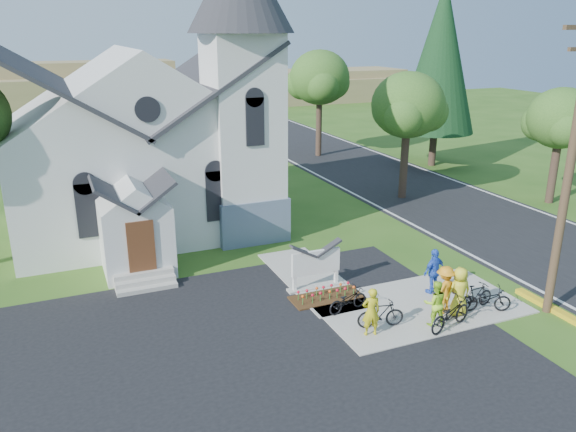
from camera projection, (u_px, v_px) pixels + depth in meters
name	position (u px, v px, depth m)	size (l,w,h in m)	color
ground	(390.00, 321.00, 18.51)	(120.00, 120.00, 0.00)	#2F5618
parking_lot	(197.00, 410.00, 14.17)	(20.00, 16.00, 0.02)	black
road	(395.00, 182.00, 35.31)	(8.00, 90.00, 0.02)	black
sidewalk	(419.00, 306.00, 19.49)	(7.00, 4.00, 0.05)	#A6A196
church	(146.00, 119.00, 25.74)	(12.35, 12.00, 13.00)	silver
church_sign	(316.00, 263.00, 20.54)	(2.20, 0.40, 1.70)	#A6A196
flower_bed	(326.00, 297.00, 20.06)	(2.60, 1.10, 0.07)	#37210F
utility_pole	(573.00, 156.00, 17.47)	(3.45, 0.28, 10.00)	#433321
tree_road_near	(408.00, 106.00, 30.49)	(4.00, 4.00, 7.05)	#35241D
tree_road_mid	(320.00, 78.00, 40.98)	(4.40, 4.40, 7.80)	#35241D
tree_road_far	(561.00, 119.00, 29.76)	(3.60, 3.60, 6.30)	#35241D
conifer	(440.00, 57.00, 37.45)	(5.20, 5.20, 12.40)	#35241D
distant_hills	(161.00, 90.00, 68.29)	(61.00, 10.00, 5.60)	olive
cyclist_0	(371.00, 312.00, 17.36)	(0.58, 0.38, 1.59)	gold
bike_0	(348.00, 300.00, 18.94)	(0.54, 1.56, 0.82)	black
cyclist_1	(435.00, 303.00, 17.96)	(0.75, 0.58, 1.54)	#A5E12A
bike_1	(381.00, 314.00, 17.90)	(0.44, 1.54, 0.93)	black
cyclist_2	(434.00, 271.00, 20.15)	(0.99, 0.41, 1.69)	blue
bike_2	(450.00, 314.00, 17.82)	(0.66, 1.90, 1.00)	black
cyclist_3	(445.00, 290.00, 18.73)	(1.08, 0.62, 1.67)	orange
bike_3	(476.00, 296.00, 19.12)	(0.42, 1.50, 0.90)	black
cyclist_4	(459.00, 291.00, 18.59)	(0.83, 0.54, 1.69)	yellow
bike_4	(486.00, 299.00, 18.94)	(0.59, 1.68, 0.88)	black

